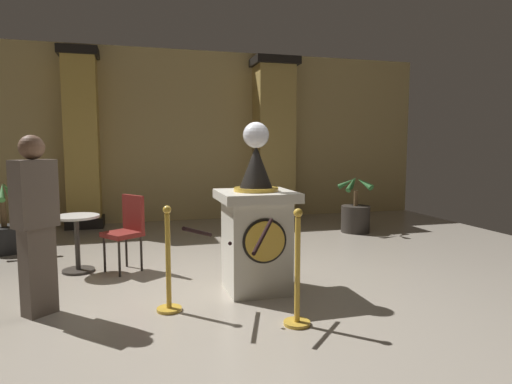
# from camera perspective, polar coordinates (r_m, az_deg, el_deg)

# --- Properties ---
(ground_plane) EXTENTS (10.86, 10.86, 0.00)m
(ground_plane) POSITION_cam_1_polar(r_m,az_deg,el_deg) (5.16, -3.87, -11.89)
(ground_plane) COLOR #9E9384
(back_wall) EXTENTS (10.86, 0.16, 3.55)m
(back_wall) POSITION_cam_1_polar(r_m,az_deg,el_deg) (9.48, -9.67, 7.12)
(back_wall) COLOR tan
(back_wall) RESTS_ON ground_plane
(pedestal_clock) EXTENTS (0.81, 0.81, 1.84)m
(pedestal_clock) POSITION_cam_1_polar(r_m,az_deg,el_deg) (4.80, 0.01, -4.56)
(pedestal_clock) COLOR beige
(pedestal_clock) RESTS_ON ground_plane
(stanchion_near) EXTENTS (0.24, 0.24, 1.03)m
(stanchion_near) POSITION_cam_1_polar(r_m,az_deg,el_deg) (4.37, -11.28, -10.45)
(stanchion_near) COLOR gold
(stanchion_near) RESTS_ON ground_plane
(stanchion_far) EXTENTS (0.24, 0.24, 1.05)m
(stanchion_far) POSITION_cam_1_polar(r_m,az_deg,el_deg) (3.98, 5.37, -11.86)
(stanchion_far) COLOR gold
(stanchion_far) RESTS_ON ground_plane
(velvet_rope) EXTENTS (0.89, 0.88, 0.22)m
(velvet_rope) POSITION_cam_1_polar(r_m,az_deg,el_deg) (4.02, -3.40, -5.46)
(velvet_rope) COLOR black
(column_left) EXTENTS (0.72, 0.72, 3.41)m
(column_left) POSITION_cam_1_polar(r_m,az_deg,el_deg) (9.15, -21.59, 6.30)
(column_left) COLOR black
(column_left) RESTS_ON ground_plane
(column_right) EXTENTS (0.94, 0.94, 3.41)m
(column_right) POSITION_cam_1_polar(r_m,az_deg,el_deg) (9.55, 2.18, 6.69)
(column_right) COLOR black
(column_right) RESTS_ON ground_plane
(potted_palm_left) EXTENTS (0.70, 0.69, 1.08)m
(potted_palm_left) POSITION_cam_1_polar(r_m,az_deg,el_deg) (7.54, -29.83, -4.57)
(potted_palm_left) COLOR black
(potted_palm_left) RESTS_ON ground_plane
(potted_palm_right) EXTENTS (0.66, 0.68, 1.06)m
(potted_palm_right) POSITION_cam_1_polar(r_m,az_deg,el_deg) (8.28, 12.77, -2.87)
(potted_palm_right) COLOR #2D2823
(potted_palm_right) RESTS_ON ground_plane
(bystander_guest) EXTENTS (0.41, 0.41, 1.69)m
(bystander_guest) POSITION_cam_1_polar(r_m,az_deg,el_deg) (4.56, -26.67, -3.33)
(bystander_guest) COLOR brown
(bystander_guest) RESTS_ON ground_plane
(cafe_table) EXTENTS (0.56, 0.56, 0.72)m
(cafe_table) POSITION_cam_1_polar(r_m,az_deg,el_deg) (5.98, -22.19, -5.30)
(cafe_table) COLOR #332D28
(cafe_table) RESTS_ON ground_plane
(cafe_chair_red) EXTENTS (0.56, 0.56, 0.96)m
(cafe_chair_red) POSITION_cam_1_polar(r_m,az_deg,el_deg) (5.81, -16.34, -4.26)
(cafe_chair_red) COLOR black
(cafe_chair_red) RESTS_ON ground_plane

